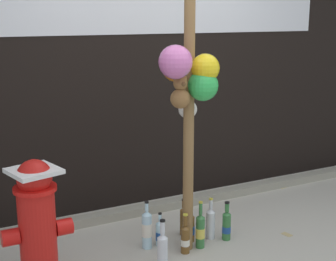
# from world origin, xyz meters

# --- Properties ---
(building_wall) EXTENTS (10.00, 0.21, 3.26)m
(building_wall) POSITION_xyz_m (-0.00, 1.64, 1.63)
(building_wall) COLOR black
(building_wall) RESTS_ON ground_plane
(curb_strip) EXTENTS (8.00, 0.12, 0.08)m
(curb_strip) POSITION_xyz_m (0.00, 1.26, 0.04)
(curb_strip) COLOR gray
(curb_strip) RESTS_ON ground_plane
(memorial_post) EXTENTS (0.52, 0.50, 2.75)m
(memorial_post) POSITION_xyz_m (-0.21, 0.43, 1.56)
(memorial_post) COLOR olive
(memorial_post) RESTS_ON ground_plane
(fire_hydrant) EXTENTS (0.49, 0.37, 0.90)m
(fire_hydrant) POSITION_xyz_m (-1.37, 0.49, 0.47)
(fire_hydrant) COLOR red
(fire_hydrant) RESTS_ON ground_plane
(bottle_0) EXTENTS (0.08, 0.08, 0.40)m
(bottle_0) POSITION_xyz_m (-0.48, 0.60, 0.16)
(bottle_0) COLOR #B2DBEA
(bottle_0) RESTS_ON ground_plane
(bottle_1) EXTENTS (0.08, 0.08, 0.36)m
(bottle_1) POSITION_xyz_m (0.07, 0.52, 0.14)
(bottle_1) COLOR silver
(bottle_1) RESTS_ON ground_plane
(bottle_2) EXTENTS (0.07, 0.07, 0.33)m
(bottle_2) POSITION_xyz_m (-0.25, 0.38, 0.12)
(bottle_2) COLOR brown
(bottle_2) RESTS_ON ground_plane
(bottle_3) EXTENTS (0.07, 0.07, 0.39)m
(bottle_3) POSITION_xyz_m (-0.09, 0.41, 0.15)
(bottle_3) COLOR #337038
(bottle_3) RESTS_ON ground_plane
(bottle_4) EXTENTS (0.07, 0.07, 0.34)m
(bottle_4) POSITION_xyz_m (0.18, 0.43, 0.13)
(bottle_4) COLOR #337038
(bottle_4) RESTS_ON ground_plane
(bottle_5) EXTENTS (0.07, 0.07, 0.34)m
(bottle_5) POSITION_xyz_m (-0.11, 0.54, 0.13)
(bottle_5) COLOR brown
(bottle_5) RESTS_ON ground_plane
(bottle_6) EXTENTS (0.08, 0.08, 0.39)m
(bottle_6) POSITION_xyz_m (-0.52, 0.25, 0.15)
(bottle_6) COLOR silver
(bottle_6) RESTS_ON ground_plane
(bottle_7) EXTENTS (0.07, 0.07, 0.28)m
(bottle_7) POSITION_xyz_m (-0.36, 0.60, 0.10)
(bottle_7) COLOR #B2DBEA
(bottle_7) RESTS_ON ground_plane
(bottle_8) EXTENTS (0.06, 0.06, 0.32)m
(bottle_8) POSITION_xyz_m (-0.10, 0.68, 0.13)
(bottle_8) COLOR brown
(bottle_8) RESTS_ON ground_plane
(litter_1) EXTENTS (0.07, 0.10, 0.01)m
(litter_1) POSITION_xyz_m (0.69, 0.27, 0.00)
(litter_1) COLOR tan
(litter_1) RESTS_ON ground_plane
(litter_2) EXTENTS (0.07, 0.12, 0.01)m
(litter_2) POSITION_xyz_m (1.44, 1.25, 0.00)
(litter_2) COLOR tan
(litter_2) RESTS_ON ground_plane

